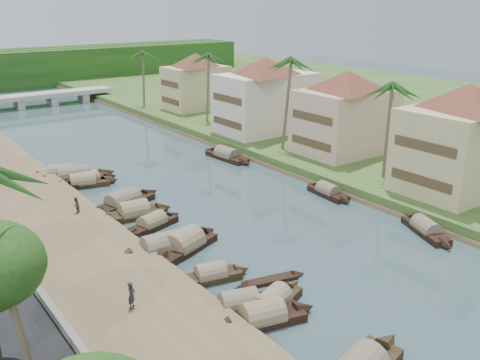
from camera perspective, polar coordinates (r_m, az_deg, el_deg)
ground at (r=44.24m, az=6.17°, el=-6.48°), size 220.00×220.00×0.00m
left_bank at (r=53.85m, az=-21.81°, el=-2.63°), size 10.00×180.00×0.80m
right_bank at (r=70.06m, az=6.81°, el=3.53°), size 16.00×180.00×1.20m
far_right_fill at (r=98.50m, az=22.96°, el=6.57°), size 60.00×220.00×1.15m
bridge at (r=106.35m, az=-21.00°, el=8.23°), size 28.00×4.00×2.40m
building_near at (r=55.16m, az=22.72°, el=4.28°), size 14.85×14.85×10.20m
building_mid at (r=65.38m, az=11.22°, el=7.20°), size 14.11×14.11×9.70m
building_far at (r=74.74m, az=2.77°, el=9.13°), size 15.59×15.59×10.20m
building_distant at (r=91.58m, az=-4.72°, el=10.53°), size 12.62×12.62×9.20m
sampan_1 at (r=33.52m, az=2.44°, el=-14.44°), size 7.55×3.28×2.20m
sampan_2 at (r=34.87m, az=3.46°, el=-13.04°), size 7.41×4.00×1.98m
sampan_3 at (r=34.76m, az=-0.10°, el=-13.12°), size 7.08×3.32×1.92m
sampan_4 at (r=38.04m, az=-3.14°, el=-10.15°), size 6.25×2.57×1.80m
sampan_5 at (r=42.53m, az=-5.97°, el=-6.92°), size 8.43×4.79×2.58m
sampan_6 at (r=42.22m, az=-8.36°, el=-7.23°), size 8.48×2.66×2.46m
sampan_7 at (r=46.78m, az=-9.35°, el=-4.65°), size 6.98×3.27×1.88m
sampan_8 at (r=49.38m, az=-11.25°, el=-3.47°), size 7.61×2.53×2.30m
sampan_9 at (r=52.15m, az=-12.35°, el=-2.34°), size 9.23×4.30×2.29m
sampan_10 at (r=58.74m, az=-16.39°, el=-0.29°), size 7.66×3.45×2.09m
sampan_11 at (r=59.12m, az=-16.03°, el=-0.13°), size 7.23×2.14×2.07m
sampan_12 at (r=61.32m, az=-17.38°, el=0.41°), size 9.57×3.56×2.23m
sampan_13 at (r=62.34m, az=-18.47°, el=0.60°), size 8.17×4.80×2.23m
sampan_14 at (r=47.77m, az=19.20°, el=-4.98°), size 4.26×7.54×1.89m
sampan_15 at (r=54.38m, az=9.36°, el=-1.28°), size 1.93×6.82×1.86m
sampan_16 at (r=66.20m, az=-1.42°, el=2.60°), size 2.37×9.10×2.20m
canoe_1 at (r=38.03m, az=3.26°, el=-10.68°), size 5.59×2.09×0.89m
canoe_2 at (r=59.23m, az=-16.99°, el=-0.51°), size 5.55×3.79×0.86m
palm_1 at (r=55.58m, az=15.87°, el=9.53°), size 3.20×3.20×11.15m
palm_2 at (r=64.86m, az=4.94°, el=12.46°), size 3.20×3.20×12.40m
palm_3 at (r=80.74m, az=-3.60°, el=13.05°), size 3.20×3.20×11.47m
palm_7 at (r=94.95m, az=-10.46°, el=13.14°), size 3.20×3.20×10.65m
tree_6 at (r=80.28m, az=4.16°, el=9.89°), size 5.03×5.03×7.51m
person_near at (r=33.94m, az=-11.50°, el=-11.91°), size 0.74×0.72×1.72m
person_far at (r=49.43m, az=-17.10°, el=-2.58°), size 0.88×0.86×1.43m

